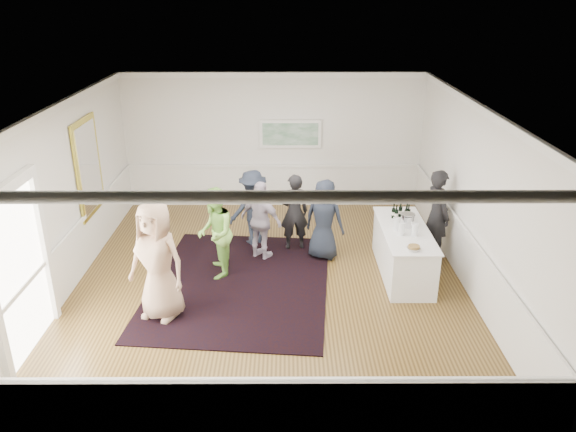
{
  "coord_description": "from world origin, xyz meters",
  "views": [
    {
      "loc": [
        0.3,
        -8.91,
        4.96
      ],
      "look_at": [
        0.33,
        0.2,
        1.24
      ],
      "focal_mm": 35.0,
      "sensor_mm": 36.0,
      "label": 1
    }
  ],
  "objects_px": {
    "guest_green": "(215,233)",
    "guest_lilac": "(261,221)",
    "guest_dark_b": "(294,212)",
    "serving_table": "(403,251)",
    "bartender": "(437,215)",
    "guest_tan": "(157,261)",
    "guest_dark_a": "(253,207)",
    "nut_bowl": "(414,248)",
    "guest_navy": "(324,220)",
    "ice_bucket": "(407,220)"
  },
  "relations": [
    {
      "from": "guest_tan",
      "to": "guest_dark_a",
      "type": "distance_m",
      "value": 3.13
    },
    {
      "from": "guest_dark_a",
      "to": "guest_dark_b",
      "type": "distance_m",
      "value": 0.88
    },
    {
      "from": "guest_dark_b",
      "to": "guest_green",
      "type": "bearing_deg",
      "value": 29.42
    },
    {
      "from": "nut_bowl",
      "to": "guest_green",
      "type": "bearing_deg",
      "value": 166.35
    },
    {
      "from": "guest_lilac",
      "to": "guest_dark_a",
      "type": "height_order",
      "value": "guest_dark_a"
    },
    {
      "from": "guest_green",
      "to": "guest_dark_b",
      "type": "xyz_separation_m",
      "value": [
        1.44,
        1.15,
        -0.05
      ]
    },
    {
      "from": "serving_table",
      "to": "guest_tan",
      "type": "xyz_separation_m",
      "value": [
        -4.18,
        -1.44,
        0.53
      ]
    },
    {
      "from": "guest_dark_a",
      "to": "guest_tan",
      "type": "bearing_deg",
      "value": 36.3
    },
    {
      "from": "ice_bucket",
      "to": "guest_navy",
      "type": "bearing_deg",
      "value": 158.81
    },
    {
      "from": "guest_lilac",
      "to": "ice_bucket",
      "type": "xyz_separation_m",
      "value": [
        2.7,
        -0.55,
        0.23
      ]
    },
    {
      "from": "guest_dark_b",
      "to": "guest_navy",
      "type": "xyz_separation_m",
      "value": [
        0.58,
        -0.41,
        0.01
      ]
    },
    {
      "from": "guest_green",
      "to": "guest_navy",
      "type": "xyz_separation_m",
      "value": [
        2.02,
        0.75,
        -0.05
      ]
    },
    {
      "from": "bartender",
      "to": "nut_bowl",
      "type": "distance_m",
      "value": 1.72
    },
    {
      "from": "guest_dark_b",
      "to": "ice_bucket",
      "type": "xyz_separation_m",
      "value": [
        2.05,
        -0.98,
        0.22
      ]
    },
    {
      "from": "ice_bucket",
      "to": "nut_bowl",
      "type": "bearing_deg",
      "value": -95.03
    },
    {
      "from": "ice_bucket",
      "to": "guest_dark_b",
      "type": "bearing_deg",
      "value": 154.44
    },
    {
      "from": "serving_table",
      "to": "bartender",
      "type": "height_order",
      "value": "bartender"
    },
    {
      "from": "guest_tan",
      "to": "guest_dark_b",
      "type": "distance_m",
      "value": 3.36
    },
    {
      "from": "guest_green",
      "to": "guest_tan",
      "type": "bearing_deg",
      "value": -33.66
    },
    {
      "from": "bartender",
      "to": "guest_green",
      "type": "relative_size",
      "value": 1.07
    },
    {
      "from": "guest_dark_a",
      "to": "guest_navy",
      "type": "bearing_deg",
      "value": 126.31
    },
    {
      "from": "guest_navy",
      "to": "ice_bucket",
      "type": "distance_m",
      "value": 1.6
    },
    {
      "from": "bartender",
      "to": "guest_tan",
      "type": "distance_m",
      "value": 5.35
    },
    {
      "from": "guest_tan",
      "to": "guest_dark_a",
      "type": "height_order",
      "value": "guest_tan"
    },
    {
      "from": "guest_navy",
      "to": "serving_table",
      "type": "bearing_deg",
      "value": 177.44
    },
    {
      "from": "guest_navy",
      "to": "ice_bucket",
      "type": "height_order",
      "value": "guest_navy"
    },
    {
      "from": "guest_lilac",
      "to": "nut_bowl",
      "type": "xyz_separation_m",
      "value": [
        2.61,
        -1.55,
        0.15
      ]
    },
    {
      "from": "guest_green",
      "to": "guest_dark_b",
      "type": "distance_m",
      "value": 1.85
    },
    {
      "from": "serving_table",
      "to": "guest_green",
      "type": "relative_size",
      "value": 1.32
    },
    {
      "from": "guest_green",
      "to": "guest_navy",
      "type": "bearing_deg",
      "value": 104.46
    },
    {
      "from": "serving_table",
      "to": "guest_dark_a",
      "type": "distance_m",
      "value": 3.16
    },
    {
      "from": "guest_dark_a",
      "to": "ice_bucket",
      "type": "height_order",
      "value": "guest_dark_a"
    },
    {
      "from": "guest_navy",
      "to": "bartender",
      "type": "bearing_deg",
      "value": -157.39
    },
    {
      "from": "serving_table",
      "to": "ice_bucket",
      "type": "bearing_deg",
      "value": 64.93
    },
    {
      "from": "serving_table",
      "to": "bartender",
      "type": "bearing_deg",
      "value": 41.66
    },
    {
      "from": "guest_dark_a",
      "to": "serving_table",
      "type": "bearing_deg",
      "value": 126.06
    },
    {
      "from": "serving_table",
      "to": "guest_dark_b",
      "type": "xyz_separation_m",
      "value": [
        -2.0,
        1.1,
        0.34
      ]
    },
    {
      "from": "guest_dark_b",
      "to": "guest_dark_a",
      "type": "bearing_deg",
      "value": -26.85
    },
    {
      "from": "guest_navy",
      "to": "guest_tan",
      "type": "bearing_deg",
      "value": 61.27
    },
    {
      "from": "guest_navy",
      "to": "nut_bowl",
      "type": "xyz_separation_m",
      "value": [
        1.39,
        -1.57,
        0.14
      ]
    },
    {
      "from": "serving_table",
      "to": "guest_navy",
      "type": "relative_size",
      "value": 1.39
    },
    {
      "from": "bartender",
      "to": "guest_dark_a",
      "type": "height_order",
      "value": "bartender"
    },
    {
      "from": "guest_tan",
      "to": "ice_bucket",
      "type": "bearing_deg",
      "value": 41.84
    },
    {
      "from": "guest_lilac",
      "to": "guest_navy",
      "type": "relative_size",
      "value": 0.99
    },
    {
      "from": "guest_dark_b",
      "to": "ice_bucket",
      "type": "relative_size",
      "value": 6.08
    },
    {
      "from": "serving_table",
      "to": "guest_navy",
      "type": "distance_m",
      "value": 1.62
    },
    {
      "from": "guest_dark_a",
      "to": "nut_bowl",
      "type": "relative_size",
      "value": 6.7
    },
    {
      "from": "guest_green",
      "to": "guest_dark_a",
      "type": "xyz_separation_m",
      "value": [
        0.61,
        1.42,
        -0.06
      ]
    },
    {
      "from": "guest_dark_b",
      "to": "bartender",
      "type": "bearing_deg",
      "value": 161.6
    },
    {
      "from": "guest_green",
      "to": "guest_lilac",
      "type": "xyz_separation_m",
      "value": [
        0.8,
        0.72,
        -0.06
      ]
    }
  ]
}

